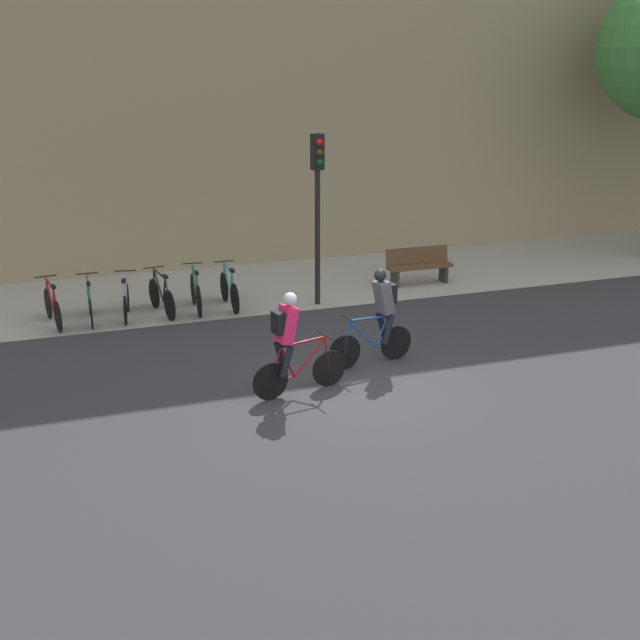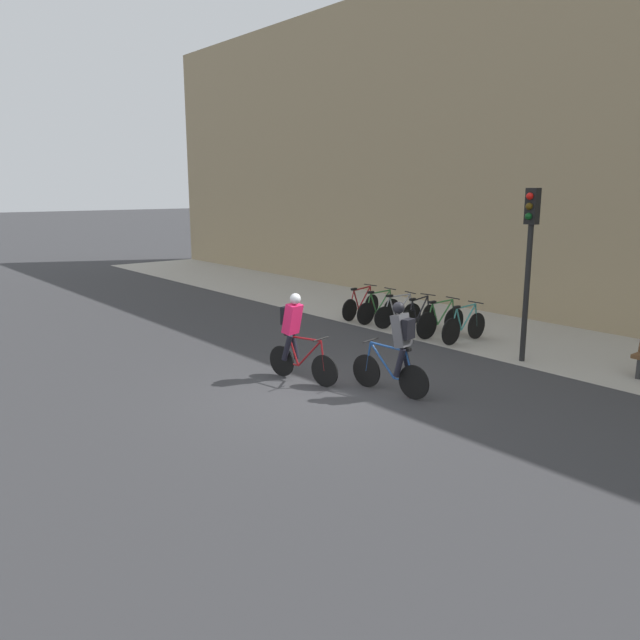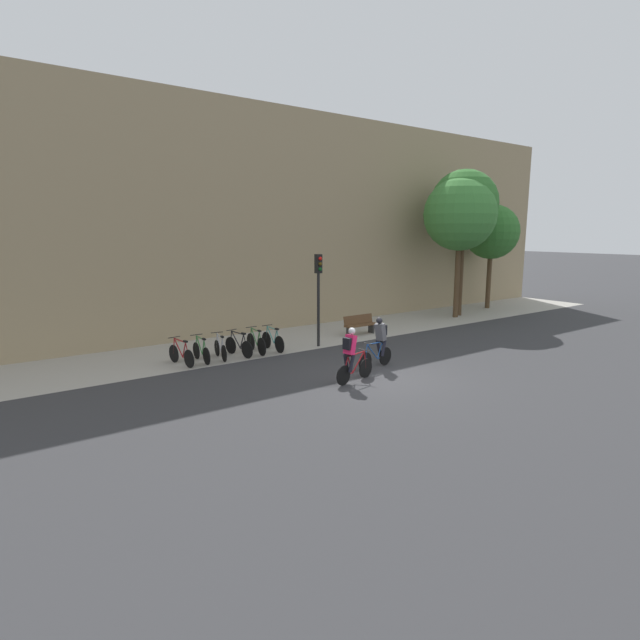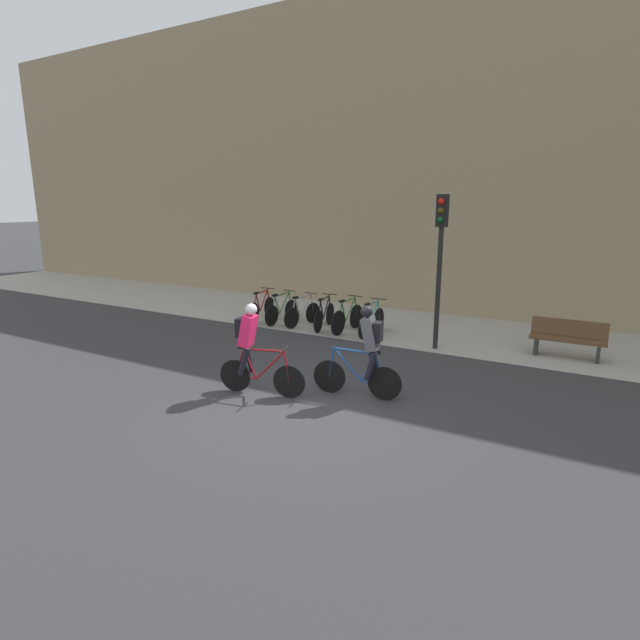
{
  "view_description": "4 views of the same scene",
  "coord_description": "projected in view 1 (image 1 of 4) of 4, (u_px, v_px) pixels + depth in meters",
  "views": [
    {
      "loc": [
        -4.73,
        -11.49,
        5.28
      ],
      "look_at": [
        -0.21,
        1.31,
        0.85
      ],
      "focal_mm": 45.0,
      "sensor_mm": 36.0,
      "label": 1
    },
    {
      "loc": [
        8.44,
        -7.11,
        3.77
      ],
      "look_at": [
        -1.67,
        1.25,
        0.99
      ],
      "focal_mm": 35.0,
      "sensor_mm": 36.0,
      "label": 2
    },
    {
      "loc": [
        -10.71,
        -11.47,
        4.68
      ],
      "look_at": [
        -0.64,
        2.5,
        1.61
      ],
      "focal_mm": 28.0,
      "sensor_mm": 36.0,
      "label": 3
    },
    {
      "loc": [
        4.45,
        -7.03,
        3.54
      ],
      "look_at": [
        -0.9,
        2.35,
        1.03
      ],
      "focal_mm": 28.0,
      "sensor_mm": 36.0,
      "label": 4
    }
  ],
  "objects": [
    {
      "name": "parked_bike_4",
      "position": [
        196.0,
        293.0,
        17.52
      ],
      "size": [
        0.46,
        1.71,
        0.98
      ],
      "color": "black",
      "rests_on": "ground"
    },
    {
      "name": "bench",
      "position": [
        419.0,
        265.0,
        19.63
      ],
      "size": [
        1.65,
        0.44,
        0.89
      ],
      "color": "brown",
      "rests_on": "ground"
    },
    {
      "name": "traffic_light_pole",
      "position": [
        318.0,
        189.0,
        17.31
      ],
      "size": [
        0.26,
        0.3,
        3.77
      ],
      "color": "black",
      "rests_on": "ground"
    },
    {
      "name": "cyclist_pink",
      "position": [
        290.0,
        341.0,
        12.93
      ],
      "size": [
        1.72,
        0.57,
        1.76
      ],
      "color": "black",
      "rests_on": "ground"
    },
    {
      "name": "cyclist_grey",
      "position": [
        380.0,
        313.0,
        14.34
      ],
      "size": [
        1.71,
        0.52,
        1.76
      ],
      "color": "black",
      "rests_on": "ground"
    },
    {
      "name": "ground",
      "position": [
        358.0,
        389.0,
        13.44
      ],
      "size": [
        200.0,
        200.0,
        0.0
      ],
      "primitive_type": "plane",
      "color": "#333335"
    },
    {
      "name": "building_facade",
      "position": [
        222.0,
        63.0,
        20.17
      ],
      "size": [
        44.0,
        0.6,
        10.37
      ],
      "primitive_type": "cube",
      "color": "#9E8966",
      "rests_on": "ground"
    },
    {
      "name": "parked_bike_0",
      "position": [
        53.0,
        307.0,
        16.58
      ],
      "size": [
        0.46,
        1.69,
        0.96
      ],
      "color": "black",
      "rests_on": "ground"
    },
    {
      "name": "parked_bike_3",
      "position": [
        162.0,
        297.0,
        17.29
      ],
      "size": [
        0.46,
        1.68,
        0.96
      ],
      "color": "black",
      "rests_on": "ground"
    },
    {
      "name": "kerb_strip",
      "position": [
        254.0,
        287.0,
        19.49
      ],
      "size": [
        44.0,
        4.5,
        0.01
      ],
      "primitive_type": "cube",
      "color": "#A39E93",
      "rests_on": "ground"
    },
    {
      "name": "parked_bike_2",
      "position": [
        126.0,
        300.0,
        17.06
      ],
      "size": [
        0.46,
        1.57,
        0.94
      ],
      "color": "black",
      "rests_on": "ground"
    },
    {
      "name": "parked_bike_1",
      "position": [
        90.0,
        304.0,
        16.82
      ],
      "size": [
        0.46,
        1.64,
        0.95
      ],
      "color": "black",
      "rests_on": "ground"
    },
    {
      "name": "parked_bike_5",
      "position": [
        229.0,
        290.0,
        17.76
      ],
      "size": [
        0.46,
        1.69,
        0.97
      ],
      "color": "black",
      "rests_on": "ground"
    }
  ]
}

